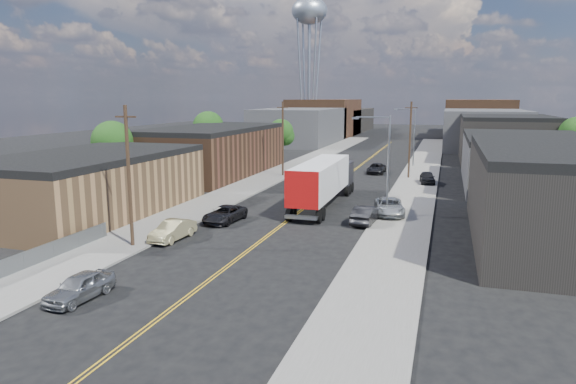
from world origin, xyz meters
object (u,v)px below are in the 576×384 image
Objects in this scene: car_left_a at (80,287)px; car_right_oncoming at (366,214)px; semi_truck at (325,179)px; car_right_lot_c at (427,177)px; water_tower at (309,16)px; car_ahead_truck at (376,168)px; car_left_c at (225,214)px; car_left_b at (173,230)px; car_right_lot_a at (389,206)px.

car_right_oncoming is at bearing 65.30° from car_left_a.
car_right_lot_c is at bearing 59.00° from semi_truck.
car_ahead_truck is at bearing -66.40° from water_tower.
car_ahead_truck is at bearing 80.03° from car_left_c.
car_left_b is at bearing -116.83° from semi_truck.
car_right_oncoming is at bearing -107.38° from car_right_lot_c.
car_ahead_truck is at bearing 84.78° from car_left_a.
water_tower is 103.17m from car_left_b.
semi_truck reaches higher than car_left_c.
car_right_oncoming is 0.96× the size of car_ahead_truck.
car_left_c is 14.67m from car_right_lot_a.
car_right_oncoming is (11.80, 21.08, 0.07)m from car_left_a.
semi_truck is 18.22m from car_right_lot_c.
semi_truck is at bearing -47.38° from car_right_oncoming.
car_left_a is 11.79m from car_left_b.
car_left_a is at bearing -86.02° from car_left_c.
water_tower is 79.48m from car_right_lot_c.
car_right_oncoming is (11.60, 3.06, 0.09)m from car_left_c.
car_right_lot_a reaches higher than car_left_b.
car_left_b is at bearing 100.38° from car_left_a.
car_right_oncoming reaches higher than car_left_c.
water_tower is 70.45m from car_ahead_truck.
car_right_oncoming reaches higher than car_ahead_truck.
water_tower is at bearing 113.48° from car_ahead_truck.
car_right_lot_c is (9.24, 15.61, -1.70)m from semi_truck.
car_left_a is 18.03m from car_left_c.
car_ahead_truck reaches higher than car_left_c.
water_tower is 114.50m from car_left_a.
car_left_c is at bearing 93.90° from car_left_a.
car_left_c is 1.04× the size of car_right_oncoming.
water_tower is 8.87× the size of car_left_a.
car_left_a is at bearing -99.87° from car_ahead_truck.
water_tower is at bearing -67.44° from car_right_oncoming.
car_left_b is at bearing -125.34° from car_right_lot_c.
car_left_c is at bearing 81.65° from car_left_b.
water_tower is 7.80× the size of car_right_oncoming.
car_right_lot_c is 0.85× the size of car_ahead_truck.
car_right_oncoming is (28.60, -88.15, -29.87)m from water_tower.
car_right_lot_c is at bearing -96.02° from car_right_oncoming.
car_ahead_truck is (-3.07, 29.72, -0.09)m from car_right_oncoming.
water_tower is 8.33× the size of car_left_b.
car_ahead_truck is (-4.67, 26.38, -0.20)m from car_right_lot_a.
car_left_b reaches higher than car_left_c.
car_left_a is 51.55m from car_ahead_truck.
car_right_lot_c is at bearing 71.55° from car_right_lot_a.
car_left_a is at bearing 65.36° from car_right_oncoming.
car_left_a is 0.99× the size of car_right_lot_c.
water_tower is 2.15× the size of semi_truck.
car_left_c is at bearing 19.36° from car_right_oncoming.
car_right_lot_c is (2.54, 18.78, -0.02)m from car_right_lot_a.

